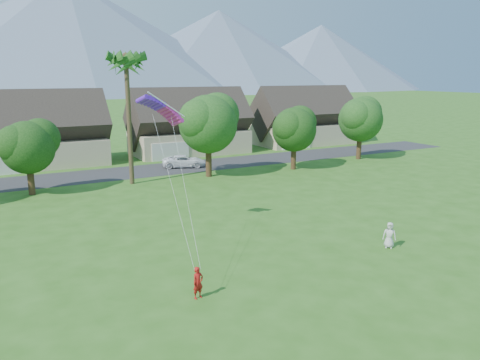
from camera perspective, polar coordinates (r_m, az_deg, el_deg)
ground at (r=23.32m, az=12.11°, el=-13.98°), size 500.00×500.00×0.00m
street at (r=52.59m, az=-12.51°, el=1.00°), size 90.00×7.00×0.01m
kite_flyer at (r=22.67m, az=-5.14°, el=-12.36°), size 0.64×0.50×1.56m
watcher at (r=30.17m, az=17.76°, el=-6.41°), size 0.92×0.92×1.61m
parked_car at (r=54.21m, az=-6.83°, el=2.30°), size 5.44×3.80×1.38m
mountain_ridge at (r=277.36m, az=-24.19°, el=15.45°), size 540.00×240.00×70.00m
houses_row at (r=60.78m, az=-14.58°, el=5.72°), size 72.75×8.19×8.86m
tree_row at (r=45.72m, az=-12.06°, el=5.52°), size 62.27×6.67×8.45m
fan_palm at (r=45.75m, az=-13.75°, el=14.12°), size 3.00×3.00×13.80m
parafoil_kite at (r=30.23m, az=-9.55°, el=8.71°), size 3.16×1.17×0.50m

